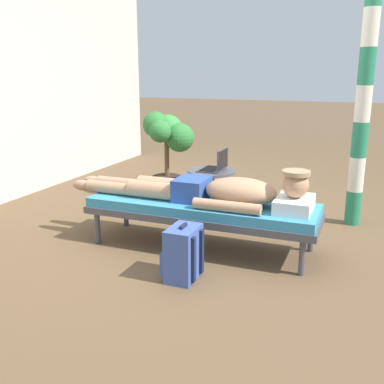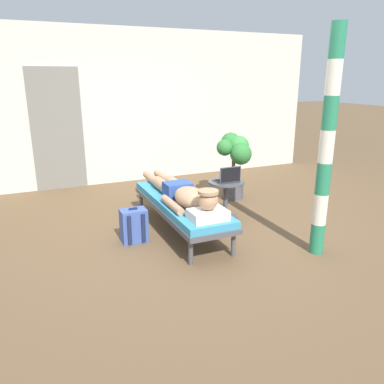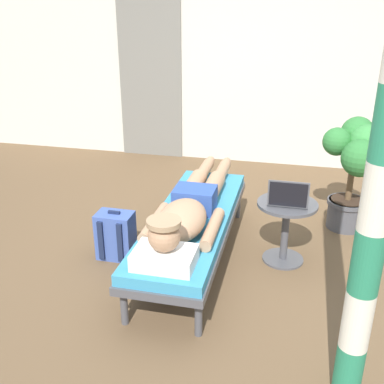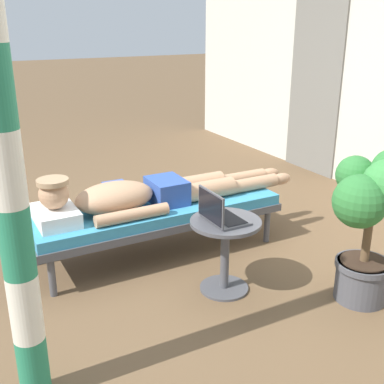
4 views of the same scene
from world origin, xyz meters
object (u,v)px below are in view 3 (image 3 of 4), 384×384
(laptop, at_px, (288,198))
(backpack, at_px, (116,236))
(lounge_chair, at_px, (192,223))
(potted_plant, at_px, (355,163))
(person_reclining, at_px, (189,209))
(porch_post, at_px, (378,197))
(side_table, at_px, (286,222))

(laptop, distance_m, backpack, 1.44)
(lounge_chair, height_order, potted_plant, potted_plant)
(person_reclining, height_order, porch_post, porch_post)
(lounge_chair, height_order, backpack, backpack)
(laptop, bearing_deg, backpack, -171.24)
(lounge_chair, xyz_separation_m, laptop, (0.74, 0.12, 0.24))
(backpack, height_order, potted_plant, potted_plant)
(lounge_chair, height_order, side_table, side_table)
(laptop, xyz_separation_m, porch_post, (0.41, -1.32, 0.61))
(laptop, height_order, backpack, laptop)
(lounge_chair, bearing_deg, laptop, 9.46)
(person_reclining, relative_size, potted_plant, 2.09)
(person_reclining, bearing_deg, backpack, 178.18)
(person_reclining, height_order, side_table, person_reclining)
(laptop, bearing_deg, person_reclining, -162.58)
(side_table, bearing_deg, potted_plant, 53.05)
(person_reclining, xyz_separation_m, potted_plant, (1.29, 1.02, 0.13))
(lounge_chair, xyz_separation_m, person_reclining, (0.00, -0.11, 0.17))
(lounge_chair, bearing_deg, person_reclining, -90.00)
(potted_plant, bearing_deg, porch_post, -93.95)
(side_table, height_order, backpack, side_table)
(side_table, xyz_separation_m, porch_post, (0.41, -1.37, 0.84))
(lounge_chair, relative_size, backpack, 4.71)
(person_reclining, distance_m, potted_plant, 1.65)
(person_reclining, xyz_separation_m, laptop, (0.74, 0.23, 0.06))
(porch_post, bearing_deg, person_reclining, 136.59)
(side_table, bearing_deg, lounge_chair, -166.71)
(potted_plant, bearing_deg, person_reclining, -141.71)
(side_table, relative_size, porch_post, 0.22)
(backpack, bearing_deg, lounge_chair, 7.94)
(backpack, distance_m, potted_plant, 2.22)
(laptop, xyz_separation_m, potted_plant, (0.55, 0.79, 0.07))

